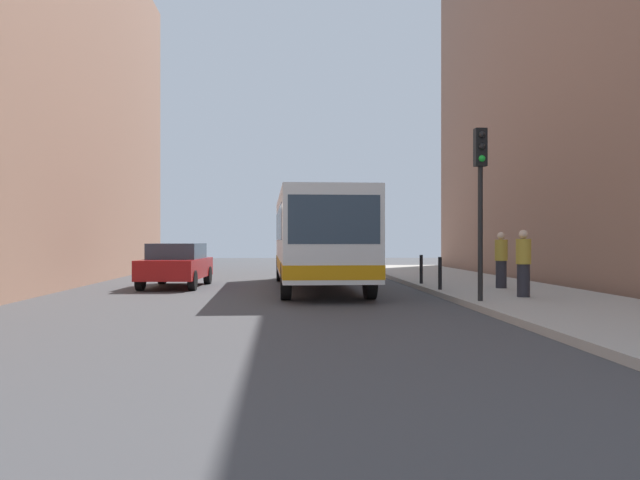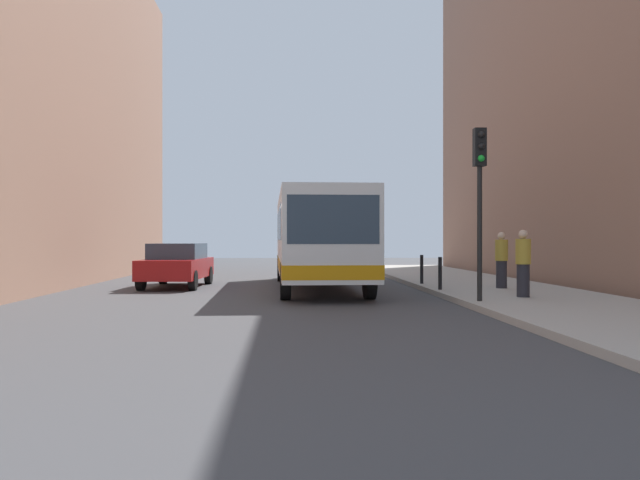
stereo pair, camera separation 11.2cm
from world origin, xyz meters
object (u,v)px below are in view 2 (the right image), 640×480
Objects in this scene: bus at (317,236)px; car_beside_bus at (177,264)px; traffic_light at (480,181)px; bollard_mid at (422,269)px; pedestrian_near_signal at (523,263)px; bollard_near at (440,273)px; car_behind_bus at (319,256)px; pedestrian_mid_sidewalk at (501,260)px.

bus reaches higher than car_beside_bus.
traffic_light reaches higher than bus.
bollard_mid is 0.56× the size of pedestrian_near_signal.
bollard_near is at bearing -3.91° from pedestrian_near_signal.
car_beside_bus is at bearing 139.44° from traffic_light.
car_behind_bus is 1.08× the size of traffic_light.
pedestrian_near_signal is (1.42, 1.02, -2.00)m from traffic_light.
pedestrian_near_signal reaches higher than bollard_mid.
traffic_light is at bearing 74.99° from pedestrian_mid_sidewalk.
car_beside_bus is 8.90m from bollard_near.
car_behind_bus is at bearing 102.22° from bollard_near.
car_behind_bus is at bearing -115.84° from car_beside_bus.
car_behind_bus is 2.62× the size of pedestrian_mid_sidewalk.
traffic_light is (8.27, -7.08, 2.22)m from car_beside_bus.
pedestrian_mid_sidewalk is at bearing 165.84° from car_beside_bus.
bollard_near is 2.58m from bollard_mid.
traffic_light is (2.98, -16.87, 2.22)m from car_behind_bus.
bollard_near is 0.56× the size of pedestrian_near_signal.
pedestrian_mid_sidewalk is (4.86, -12.84, 0.21)m from car_behind_bus.
car_beside_bus is 4.71× the size of bollard_mid.
car_beside_bus is 8.23m from bollard_mid.
traffic_light is at bearing 90.86° from pedestrian_near_signal.
traffic_light is 4.32× the size of bollard_near.
car_beside_bus is 1.01× the size of car_behind_bus.
car_beside_bus is at bearing 173.53° from bollard_mid.
bollard_mid is 0.56× the size of pedestrian_mid_sidewalk.
car_behind_bus is 2.59× the size of pedestrian_near_signal.
bollard_mid is at bearing 178.38° from bus.
car_behind_bus is 11.10m from bollard_mid.
pedestrian_mid_sidewalk is at bearing 157.21° from bus.
traffic_light is at bearing -89.07° from bollard_mid.
bollard_near is 3.00m from pedestrian_near_signal.
car_behind_bus is at bearing -59.36° from pedestrian_mid_sidewalk.
bollard_mid is (3.47, -0.02, -1.10)m from bus.
traffic_light is (3.57, -6.17, 1.28)m from bus.
bollard_mid is at bearing 105.69° from car_behind_bus.
bus is 7.24m from traffic_light.
pedestrian_near_signal reaches higher than car_behind_bus.
traffic_light is at bearing 142.00° from car_beside_bus.
bus is at bearing 87.51° from car_behind_bus.
bus reaches higher than bollard_near.
traffic_light is 4.32× the size of bollard_mid.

